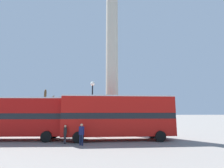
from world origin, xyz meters
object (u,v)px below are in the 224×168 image
(monument_column, at_px, (112,74))
(pedestrian_by_plinth, at_px, (81,133))
(bus_a, at_px, (118,115))
(street_lamp, at_px, (92,101))
(bus_b, at_px, (15,116))
(pedestrian_near_lamp, at_px, (65,133))
(equestrian_statue, at_px, (44,118))

(monument_column, bearing_deg, pedestrian_by_plinth, -108.17)
(bus_a, distance_m, street_lamp, 4.10)
(bus_a, bearing_deg, monument_column, 90.75)
(bus_b, xyz_separation_m, pedestrian_near_lamp, (5.47, -2.09, -1.42))
(bus_a, distance_m, bus_b, 10.28)
(bus_b, distance_m, street_lamp, 7.93)
(bus_b, bearing_deg, pedestrian_near_lamp, -20.66)
(equestrian_statue, relative_size, street_lamp, 0.98)
(bus_b, xyz_separation_m, pedestrian_by_plinth, (7.00, -2.85, -1.29))
(bus_b, relative_size, pedestrian_near_lamp, 6.44)
(monument_column, distance_m, pedestrian_near_lamp, 11.45)
(bus_b, height_order, equestrian_statue, equestrian_statue)
(bus_a, bearing_deg, pedestrian_near_lamp, -163.91)
(equestrian_statue, bearing_deg, bus_b, -90.55)
(bus_a, relative_size, bus_b, 1.06)
(bus_a, bearing_deg, street_lamp, 134.41)
(street_lamp, xyz_separation_m, pedestrian_near_lamp, (-1.99, -4.24, -3.02))
(pedestrian_by_plinth, bearing_deg, bus_a, 74.99)
(monument_column, height_order, pedestrian_near_lamp, monument_column)
(bus_a, distance_m, equestrian_statue, 13.86)
(bus_a, relative_size, street_lamp, 1.75)
(pedestrian_by_plinth, bearing_deg, equestrian_statue, 160.22)
(equestrian_statue, bearing_deg, monument_column, -17.39)
(monument_column, bearing_deg, pedestrian_near_lamp, -118.89)
(bus_a, xyz_separation_m, equestrian_statue, (-10.42, 9.12, -0.56))
(pedestrian_near_lamp, bearing_deg, monument_column, -56.34)
(equestrian_statue, relative_size, pedestrian_by_plinth, 3.41)
(monument_column, relative_size, bus_b, 2.50)
(equestrian_statue, bearing_deg, pedestrian_by_plinth, -59.77)
(monument_column, relative_size, pedestrian_near_lamp, 16.13)
(pedestrian_near_lamp, bearing_deg, bus_b, 41.64)
(bus_b, distance_m, pedestrian_by_plinth, 7.66)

